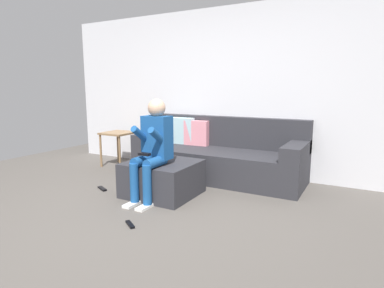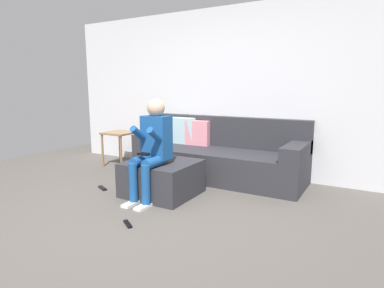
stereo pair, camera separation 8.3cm
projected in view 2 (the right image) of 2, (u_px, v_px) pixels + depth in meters
name	position (u px, v px, depth m)	size (l,w,h in m)	color
ground_plane	(122.00, 224.00, 3.15)	(7.65, 7.65, 0.00)	#544F49
wall_back	(225.00, 92.00, 4.99)	(5.89, 0.10, 2.51)	silver
couch_sectional	(218.00, 157.00, 4.74)	(2.47, 0.88, 0.88)	#2D2D33
ottoman	(162.00, 178.00, 3.99)	(0.82, 0.77, 0.42)	#2D2D33
person_seated	(152.00, 144.00, 3.76)	(0.33, 0.61, 1.19)	#194C8C
side_table	(120.00, 138.00, 5.46)	(0.47, 0.48, 0.58)	olive
remote_near_ottoman	(128.00, 224.00, 3.12)	(0.18, 0.04, 0.02)	black
remote_by_storage_bin	(102.00, 188.00, 4.24)	(0.20, 0.05, 0.02)	black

